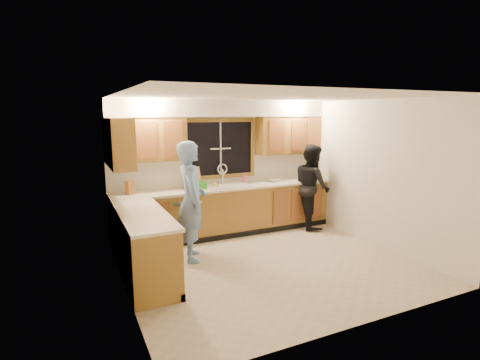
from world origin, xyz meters
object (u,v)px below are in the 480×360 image
dishwasher (183,218)px  stove (152,260)px  knife_block (130,188)px  bowl (274,180)px  man (192,201)px  dish_crate (198,185)px  sink (227,189)px  woman (312,186)px  soap_bottle (245,179)px

dishwasher → stove: stove is taller
knife_block → bowl: 2.79m
dishwasher → man: man is taller
man → dish_crate: 1.02m
stove → dish_crate: size_ratio=3.37×
sink → woman: woman is taller
dishwasher → stove: size_ratio=0.91×
stove → woman: (3.50, 1.50, 0.39)m
dishwasher → knife_block: size_ratio=3.60×
bowl → dishwasher: bearing=-178.8°
bowl → man: bearing=-155.1°
dishwasher → bowl: 1.97m
stove → dish_crate: (1.25, 1.84, 0.53)m
woman → bowl: size_ratio=7.64×
stove → bowl: (2.84, 1.85, 0.50)m
stove → knife_block: (0.05, 1.86, 0.58)m
soap_bottle → bowl: soap_bottle is taller
sink → dish_crate: size_ratio=3.22×
sink → stove: bearing=-134.6°
dish_crate → woman: bearing=-8.6°
stove → man: man is taller
sink → bowl: (1.04, 0.02, 0.08)m
sink → soap_bottle: sink is taller
stove → woman: 3.83m
bowl → stove: bearing=-147.0°
sink → stove: sink is taller
dishwasher → dish_crate: (0.30, 0.03, 0.57)m
knife_block → soap_bottle: size_ratio=1.32×
soap_bottle → bowl: size_ratio=0.79×
sink → woman: bearing=-10.7°
sink → man: size_ratio=0.46×
soap_bottle → knife_block: bearing=-177.0°
dishwasher → woman: (2.55, -0.31, 0.43)m
man → dish_crate: bearing=-12.9°
knife_block → man: bearing=-86.5°
sink → dishwasher: (-0.85, -0.01, -0.45)m
dishwasher → man: bearing=-98.1°
knife_block → bowl: bearing=-36.1°
woman → bowl: woman is taller
woman → dish_crate: bearing=94.3°
sink → man: (-0.98, -0.91, 0.06)m
dishwasher → dish_crate: size_ratio=3.07×
sink → dishwasher: bearing=-179.0°
woman → soap_bottle: size_ratio=9.72×
sink → stove: size_ratio=0.96×
bowl → knife_block: bearing=179.8°
sink → dish_crate: 0.56m
knife_block → soap_bottle: (2.20, 0.12, -0.03)m
dishwasher → stove: bearing=-117.7°
stove → dish_crate: 2.29m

